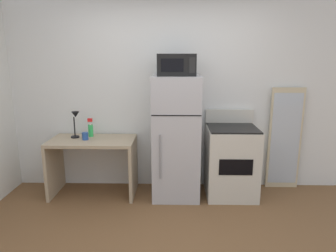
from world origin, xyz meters
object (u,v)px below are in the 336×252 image
desk (93,156)px  oven_range (231,161)px  refrigerator (176,137)px  microwave (177,65)px  coffee_mug (85,136)px  leaning_mirror (285,139)px  desk_lamp (75,120)px  spray_bottle (91,129)px

desk → oven_range: oven_range is taller
refrigerator → microwave: (0.00, -0.02, 0.91)m
coffee_mug → microwave: (1.17, -0.01, 0.90)m
microwave → leaning_mirror: microwave is taller
desk → coffee_mug: coffee_mug is taller
desk_lamp → oven_range: size_ratio=0.32×
oven_range → desk: bearing=-180.0°
desk_lamp → coffee_mug: size_ratio=3.72×
desk → leaning_mirror: leaning_mirror is taller
desk_lamp → microwave: size_ratio=0.77×
desk_lamp → microwave: (1.31, -0.10, 0.71)m
desk → microwave: bearing=-1.6°
desk_lamp → coffee_mug: bearing=-31.9°
coffee_mug → desk: bearing=14.1°
refrigerator → oven_range: 0.79m
refrigerator → microwave: 0.91m
refrigerator → leaning_mirror: size_ratio=1.12×
leaning_mirror → refrigerator: bearing=-169.9°
microwave → oven_range: (0.72, 0.03, -1.23)m
spray_bottle → microwave: bearing=-8.6°
desk_lamp → leaning_mirror: 2.82m
microwave → desk: bearing=178.4°
spray_bottle → refrigerator: (1.14, -0.15, -0.07)m
desk_lamp → refrigerator: refrigerator is taller
refrigerator → spray_bottle: bearing=172.5°
microwave → desk_lamp: bearing=175.7°
microwave → oven_range: size_ratio=0.42×
desk → coffee_mug: size_ratio=11.48×
coffee_mug → leaning_mirror: leaning_mirror is taller
desk_lamp → refrigerator: (1.31, -0.08, -0.21)m
coffee_mug → leaning_mirror: 2.67m
coffee_mug → oven_range: (1.89, 0.02, -0.33)m
oven_range → desk_lamp: bearing=178.1°
microwave → coffee_mug: bearing=179.5°
refrigerator → microwave: microwave is taller
coffee_mug → oven_range: size_ratio=0.09×
spray_bottle → oven_range: (1.86, -0.14, -0.38)m
spray_bottle → coffee_mug: spray_bottle is taller
leaning_mirror → spray_bottle: bearing=-177.5°
spray_bottle → leaning_mirror: 2.63m
refrigerator → coffee_mug: bearing=-179.4°
microwave → leaning_mirror: (1.48, 0.29, -1.00)m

